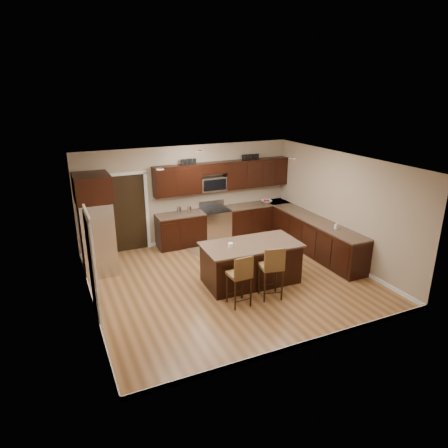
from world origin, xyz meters
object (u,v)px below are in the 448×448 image
island (251,264)px  refrigerator (96,223)px  stool_mid (272,267)px  range (215,224)px  stool_left (241,275)px

island → refrigerator: refrigerator is taller
stool_mid → range: bearing=97.3°
island → stool_left: size_ratio=1.98×
range → stool_mid: stool_mid is taller
stool_left → refrigerator: (-2.32, 2.79, 0.52)m
refrigerator → range: bearing=12.9°
stool_left → stool_mid: bearing=-2.2°
refrigerator → stool_left: bearing=-50.3°
stool_left → refrigerator: bearing=127.7°
range → island: size_ratio=0.51×
island → stool_mid: size_ratio=1.88×
range → stool_mid: size_ratio=0.96×
range → stool_mid: bearing=-94.2°
stool_left → stool_mid: size_ratio=0.95×
range → stool_left: range is taller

